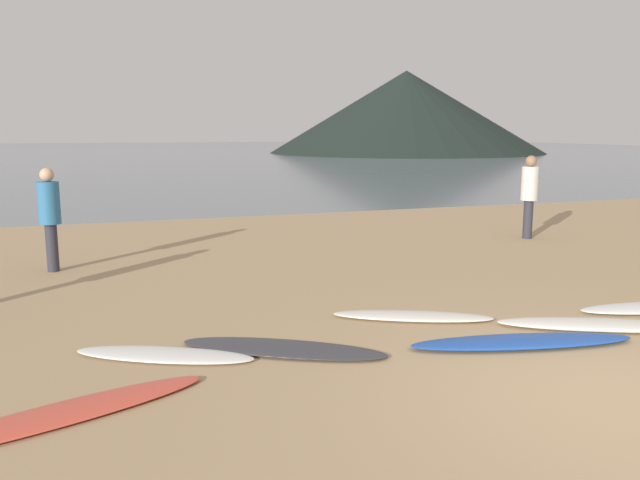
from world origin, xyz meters
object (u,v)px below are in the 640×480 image
at_px(surfboard_1, 164,355).
at_px(surfboard_5, 597,325).
at_px(surfboard_4, 522,342).
at_px(surfboard_3, 413,316).
at_px(person_0, 49,211).
at_px(person_1, 530,190).
at_px(surfboard_0, 55,415).
at_px(surfboard_2, 283,348).

xyz_separation_m(surfboard_1, surfboard_5, (5.00, -0.71, 0.02)).
bearing_deg(surfboard_5, surfboard_4, -144.55).
xyz_separation_m(surfboard_3, person_0, (-4.43, 4.45, 0.98)).
distance_m(surfboard_4, person_1, 7.45).
bearing_deg(surfboard_4, surfboard_1, 178.33).
relative_size(surfboard_0, surfboard_3, 1.32).
bearing_deg(surfboard_0, person_1, 14.00).
relative_size(surfboard_1, surfboard_4, 0.76).
height_order(surfboard_3, person_1, person_1).
distance_m(surfboard_1, surfboard_4, 3.88).
relative_size(surfboard_0, person_1, 1.48).
bearing_deg(surfboard_1, surfboard_5, 19.51).
distance_m(surfboard_0, person_0, 6.09).
relative_size(person_0, person_1, 0.96).
bearing_deg(surfboard_2, person_0, 148.63).
height_order(surfboard_0, surfboard_1, same).
xyz_separation_m(surfboard_2, surfboard_5, (3.77, -0.49, 0.02)).
bearing_deg(surfboard_5, person_1, 85.21).
bearing_deg(surfboard_0, surfboard_2, 3.79).
bearing_deg(person_0, surfboard_5, 0.40).
bearing_deg(person_0, surfboard_0, -45.27).
distance_m(surfboard_4, surfboard_5, 1.25).
xyz_separation_m(surfboard_0, surfboard_4, (4.77, 0.24, 0.02)).
bearing_deg(surfboard_1, surfboard_4, 13.72).
xyz_separation_m(surfboard_3, surfboard_4, (0.67, -1.30, 0.01)).
bearing_deg(surfboard_0, surfboard_1, 30.20).
height_order(surfboard_3, person_0, person_0).
distance_m(surfboard_3, person_0, 6.35).
bearing_deg(surfboard_5, surfboard_0, -150.35).
xyz_separation_m(surfboard_5, person_0, (-6.33, 5.53, 0.97)).
bearing_deg(person_0, surfboard_3, -3.61).
relative_size(surfboard_3, person_1, 1.12).
relative_size(surfboard_2, surfboard_5, 0.97).
bearing_deg(person_0, surfboard_4, -6.89).
distance_m(surfboard_1, person_1, 9.68).
relative_size(surfboard_1, surfboard_3, 0.96).
relative_size(surfboard_5, person_0, 1.35).
distance_m(surfboard_0, surfboard_3, 4.37).
distance_m(surfboard_5, person_0, 8.46).
bearing_deg(surfboard_3, surfboard_2, -137.00).
bearing_deg(surfboard_5, person_0, 164.07).
height_order(person_0, person_1, person_1).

